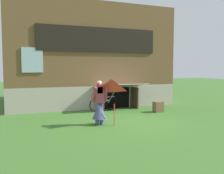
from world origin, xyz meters
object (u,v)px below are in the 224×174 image
object	(u,v)px
wooden_crate	(158,107)
person	(99,106)
kite	(112,91)
bicycle_silver	(103,104)

from	to	relation	value
wooden_crate	person	bearing A→B (deg)	-157.00
person	wooden_crate	size ratio (longest dim) A/B	3.32
kite	bicycle_silver	xyz separation A→B (m)	(0.80, 3.13, -0.92)
wooden_crate	kite	bearing A→B (deg)	-147.58
bicycle_silver	wooden_crate	size ratio (longest dim) A/B	3.12
bicycle_silver	wooden_crate	world-z (taller)	bicycle_silver
kite	wooden_crate	xyz separation A→B (m)	(3.07, 1.95, -1.02)
kite	person	bearing A→B (deg)	115.76
kite	wooden_crate	size ratio (longest dim) A/B	3.21
person	wooden_crate	world-z (taller)	person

